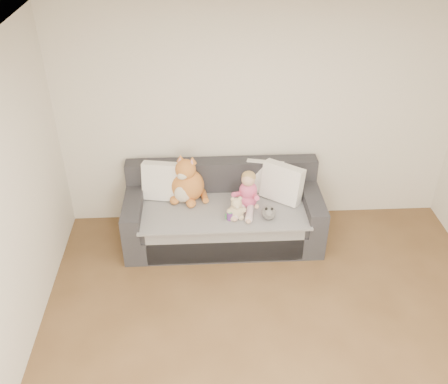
# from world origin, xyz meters

# --- Properties ---
(room_shell) EXTENTS (5.00, 5.00, 5.00)m
(room_shell) POSITION_xyz_m (0.00, 0.42, 1.30)
(room_shell) COLOR brown
(room_shell) RESTS_ON ground
(sofa) EXTENTS (2.20, 0.94, 0.85)m
(sofa) POSITION_xyz_m (-0.43, 2.06, 0.31)
(sofa) COLOR #2A292E
(sofa) RESTS_ON ground
(cushion_left) EXTENTS (0.50, 0.29, 0.44)m
(cushion_left) POSITION_xyz_m (-1.10, 2.22, 0.69)
(cushion_left) COLOR white
(cushion_left) RESTS_ON sofa
(cushion_right_back) EXTENTS (0.45, 0.28, 0.40)m
(cushion_right_back) POSITION_xyz_m (0.06, 2.30, 0.67)
(cushion_right_back) COLOR white
(cushion_right_back) RESTS_ON sofa
(cushion_right_front) EXTENTS (0.50, 0.45, 0.44)m
(cushion_right_front) POSITION_xyz_m (0.23, 2.12, 0.69)
(cushion_right_front) COLOR white
(cushion_right_front) RESTS_ON sofa
(toddler) EXTENTS (0.31, 0.46, 0.45)m
(toddler) POSITION_xyz_m (-0.17, 1.96, 0.66)
(toddler) COLOR #E45081
(toddler) RESTS_ON sofa
(plush_cat) EXTENTS (0.44, 0.40, 0.58)m
(plush_cat) POSITION_xyz_m (-0.83, 2.17, 0.68)
(plush_cat) COLOR #BC7D29
(plush_cat) RESTS_ON sofa
(teddy_bear) EXTENTS (0.21, 0.16, 0.27)m
(teddy_bear) POSITION_xyz_m (-0.30, 1.78, 0.58)
(teddy_bear) COLOR beige
(teddy_bear) RESTS_ON sofa
(plush_cow) EXTENTS (0.15, 0.23, 0.19)m
(plush_cow) POSITION_xyz_m (0.04, 1.75, 0.55)
(plush_cow) COLOR white
(plush_cow) RESTS_ON sofa
(sippy_cup) EXTENTS (0.11, 0.09, 0.12)m
(sippy_cup) POSITION_xyz_m (-0.37, 1.75, 0.54)
(sippy_cup) COLOR #6A3187
(sippy_cup) RESTS_ON sofa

